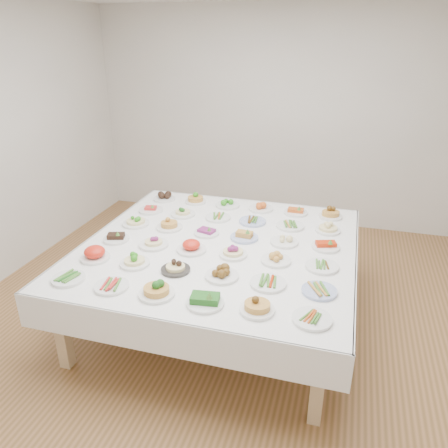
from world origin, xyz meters
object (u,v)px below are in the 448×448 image
(dish_18, at_px, (135,218))
(dish_35, at_px, (331,211))
(display_table, at_px, (219,251))
(dish_0, at_px, (68,277))

(dish_18, bearing_deg, dish_35, 21.66)
(display_table, bearing_deg, dish_18, 168.44)
(display_table, relative_size, dish_18, 8.87)
(display_table, distance_m, dish_18, 0.92)
(dish_0, xyz_separation_m, dish_35, (1.79, 1.78, 0.04))
(display_table, distance_m, dish_0, 1.27)
(dish_0, relative_size, dish_18, 0.93)
(dish_18, relative_size, dish_35, 1.09)
(dish_0, height_order, dish_35, dish_35)
(display_table, bearing_deg, dish_35, 44.99)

